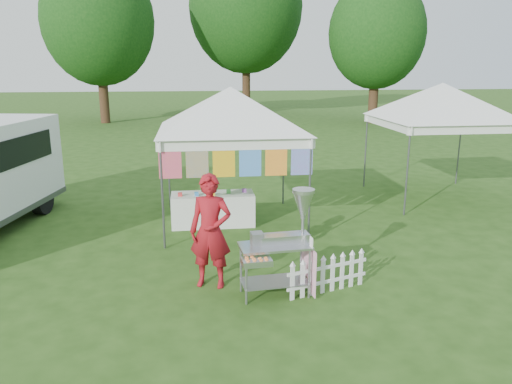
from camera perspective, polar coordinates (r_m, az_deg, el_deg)
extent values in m
plane|color=#264814|center=(7.99, -0.69, -11.24)|extent=(120.00, 120.00, 0.00)
cylinder|color=#59595E|center=(9.56, -10.65, -0.43)|extent=(0.04, 0.04, 2.10)
cylinder|color=#59595E|center=(9.80, 6.15, 0.11)|extent=(0.04, 0.04, 2.10)
cylinder|color=#59595E|center=(12.33, -9.95, 2.94)|extent=(0.04, 0.04, 2.10)
cylinder|color=#59595E|center=(12.51, 3.16, 3.31)|extent=(0.04, 0.04, 2.10)
cube|color=white|center=(9.38, -2.20, 5.47)|extent=(3.00, 0.03, 0.22)
cube|color=white|center=(12.19, -3.41, 7.53)|extent=(3.00, 0.03, 0.22)
pyramid|color=white|center=(10.69, -2.95, 11.95)|extent=(4.24, 4.24, 0.90)
cylinder|color=#59595E|center=(9.37, -2.20, 5.95)|extent=(3.00, 0.03, 0.03)
cube|color=#B81799|center=(9.40, -9.80, 3.61)|extent=(0.42, 0.01, 0.70)
cube|color=#FF990D|center=(9.39, -6.75, 3.71)|extent=(0.42, 0.01, 0.70)
cube|color=orange|center=(9.41, -3.70, 3.80)|extent=(0.42, 0.01, 0.70)
cube|color=blue|center=(9.45, -0.67, 3.88)|extent=(0.42, 0.01, 0.70)
cube|color=red|center=(9.52, 2.33, 3.95)|extent=(0.42, 0.01, 0.70)
cube|color=#A4179F|center=(9.62, 5.27, 4.01)|extent=(0.42, 0.01, 0.70)
cylinder|color=#59595E|center=(12.04, 16.90, 2.26)|extent=(0.04, 0.04, 2.10)
cylinder|color=#59595E|center=(14.63, 12.42, 4.62)|extent=(0.04, 0.04, 2.10)
cylinder|color=#59595E|center=(15.81, 22.20, 4.60)|extent=(0.04, 0.04, 2.10)
cube|color=white|center=(12.54, 23.19, 6.59)|extent=(3.00, 0.03, 0.22)
cube|color=white|center=(15.04, 17.77, 8.19)|extent=(3.00, 0.03, 0.22)
pyramid|color=white|center=(13.71, 20.61, 11.61)|extent=(4.24, 4.24, 0.90)
cylinder|color=#59595E|center=(12.53, 23.23, 6.95)|extent=(3.00, 0.03, 0.03)
cylinder|color=#321D12|center=(31.61, -17.05, 11.14)|extent=(0.56, 0.56, 3.96)
ellipsoid|color=#235317|center=(31.67, -17.59, 18.13)|extent=(6.40, 6.40, 7.36)
cylinder|color=#321D12|center=(35.38, -1.13, 12.76)|extent=(0.56, 0.56, 4.84)
ellipsoid|color=#235317|center=(35.55, -1.17, 20.40)|extent=(7.60, 7.60, 8.74)
cylinder|color=#321D12|center=(31.14, 13.29, 10.94)|extent=(0.56, 0.56, 3.52)
ellipsoid|color=#235317|center=(31.15, 13.67, 17.26)|extent=(5.60, 5.60, 6.44)
cylinder|color=gray|center=(7.42, -1.12, -9.93)|extent=(0.04, 0.04, 0.80)
cylinder|color=gray|center=(7.65, 6.12, -9.24)|extent=(0.04, 0.04, 0.80)
cylinder|color=gray|center=(7.81, -1.74, -8.64)|extent=(0.04, 0.04, 0.80)
cylinder|color=gray|center=(8.03, 5.15, -8.04)|extent=(0.04, 0.04, 0.80)
cube|color=gray|center=(7.78, 2.13, -10.16)|extent=(1.06, 0.59, 0.01)
cube|color=#B7B7BC|center=(7.56, 2.18, -6.17)|extent=(1.11, 0.62, 0.04)
cube|color=#B7B7BC|center=(7.61, 3.27, -5.36)|extent=(0.77, 0.29, 0.13)
cube|color=gray|center=(7.50, 0.11, -5.38)|extent=(0.19, 0.21, 0.20)
cylinder|color=gray|center=(7.59, 5.39, -2.94)|extent=(0.05, 0.05, 0.80)
cone|color=#B7B7BC|center=(7.53, 5.43, -1.32)|extent=(0.35, 0.35, 0.36)
cylinder|color=#B7B7BC|center=(7.47, 5.46, 0.13)|extent=(0.37, 0.37, 0.05)
cube|color=#B7B7BC|center=(7.21, 0.06, -7.97)|extent=(0.45, 0.30, 0.09)
cube|color=#EEA1BD|center=(7.85, 6.05, -8.58)|extent=(0.07, 0.67, 0.72)
cube|color=white|center=(7.43, 6.35, -5.74)|extent=(0.02, 0.13, 0.16)
imported|color=maroon|center=(7.88, -5.22, -4.49)|extent=(0.76, 0.60, 1.83)
cube|color=white|center=(13.67, -25.91, 2.02)|extent=(2.16, 1.15, 0.97)
cube|color=black|center=(11.56, -25.68, 4.12)|extent=(0.61, 2.92, 0.59)
cube|color=black|center=(13.88, -25.47, 5.65)|extent=(1.81, 0.39, 0.59)
cylinder|color=black|center=(12.82, -23.26, -0.73)|extent=(0.38, 0.77, 0.73)
cube|color=white|center=(7.61, 4.18, -10.33)|extent=(0.07, 0.04, 0.56)
cube|color=white|center=(7.69, 5.36, -10.07)|extent=(0.07, 0.04, 0.56)
cube|color=white|center=(7.78, 6.52, -9.81)|extent=(0.07, 0.04, 0.56)
cube|color=white|center=(7.87, 7.64, -9.55)|extent=(0.07, 0.04, 0.56)
cube|color=white|center=(7.96, 8.74, -9.29)|extent=(0.07, 0.04, 0.56)
cube|color=white|center=(8.06, 9.81, -9.04)|extent=(0.07, 0.04, 0.56)
cube|color=white|center=(8.16, 10.86, -8.79)|extent=(0.07, 0.04, 0.56)
cube|color=white|center=(8.26, 11.88, -8.55)|extent=(0.07, 0.04, 0.56)
cube|color=white|center=(7.96, 8.17, -10.08)|extent=(1.37, 0.48, 0.05)
cube|color=white|center=(7.86, 8.23, -8.49)|extent=(1.37, 0.48, 0.05)
cube|color=white|center=(11.03, -4.94, -1.98)|extent=(1.80, 0.70, 0.71)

